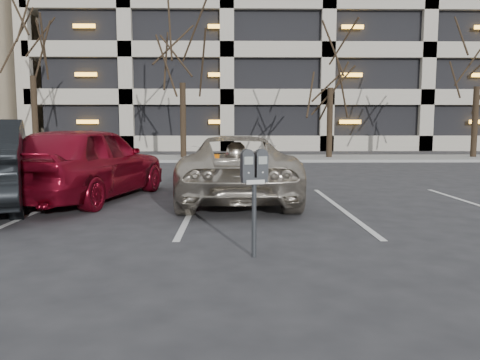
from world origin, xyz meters
TOP-DOWN VIEW (x-y plane):
  - ground at (0.00, 0.00)m, footprint 140.00×140.00m
  - sidewalk at (0.00, 16.00)m, footprint 80.00×4.00m
  - stall_lines at (-1.40, 2.30)m, footprint 16.90×5.20m
  - parking_garage at (12.00, 33.84)m, footprint 52.00×20.00m
  - tree_a at (-10.00, 16.00)m, footprint 3.85×3.85m
  - tree_b at (-3.00, 16.00)m, footprint 3.54×3.54m
  - tree_c at (4.00, 16.00)m, footprint 3.33×3.33m
  - tree_d at (11.00, 16.00)m, footprint 3.39×3.39m
  - parking_meter at (-0.39, -1.03)m, footprint 0.34×0.20m
  - suv_silver at (-0.59, 3.39)m, footprint 2.43×4.96m
  - car_red at (-3.69, 3.41)m, footprint 2.84×4.95m

SIDE VIEW (x-z plane):
  - ground at x=0.00m, z-range 0.00..0.00m
  - stall_lines at x=-1.40m, z-range 0.00..0.01m
  - sidewalk at x=0.00m, z-range 0.00..0.12m
  - suv_silver at x=-0.59m, z-range 0.00..1.36m
  - car_red at x=-3.69m, z-range 0.00..1.58m
  - parking_meter at x=-0.39m, z-range 0.33..1.58m
  - tree_c at x=4.00m, z-range 1.68..9.25m
  - tree_d at x=11.00m, z-range 1.71..9.42m
  - tree_b at x=-3.00m, z-range 1.79..9.84m
  - tree_a at x=-10.00m, z-range 1.95..10.69m
  - parking_garage at x=12.00m, z-range -0.24..18.76m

